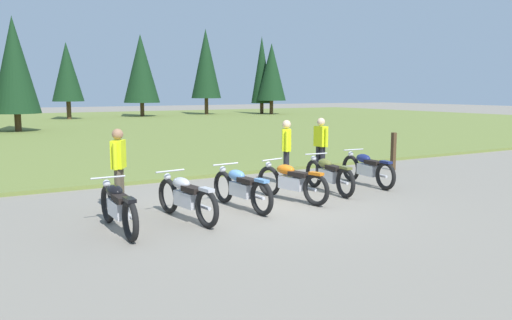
{
  "coord_description": "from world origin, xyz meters",
  "views": [
    {
      "loc": [
        -5.5,
        -9.0,
        2.42
      ],
      "look_at": [
        0.0,
        0.6,
        0.9
      ],
      "focal_mm": 35.67,
      "sensor_mm": 36.0,
      "label": 1
    }
  ],
  "objects": [
    {
      "name": "ground_plane",
      "position": [
        0.0,
        0.0,
        0.0
      ],
      "size": [
        140.0,
        140.0,
        0.0
      ],
      "primitive_type": "plane",
      "color": "gray"
    },
    {
      "name": "grass_moorland",
      "position": [
        0.0,
        25.75,
        0.05
      ],
      "size": [
        80.0,
        44.0,
        0.1
      ],
      "primitive_type": "cube",
      "color": "olive",
      "rests_on": "ground"
    },
    {
      "name": "motorcycle_black",
      "position": [
        -3.32,
        -0.41,
        0.44
      ],
      "size": [
        0.62,
        2.1,
        0.88
      ],
      "color": "black",
      "rests_on": "ground"
    },
    {
      "name": "motorcycle_silver",
      "position": [
        -2.0,
        -0.27,
        0.44
      ],
      "size": [
        0.66,
        2.09,
        0.88
      ],
      "color": "black",
      "rests_on": "ground"
    },
    {
      "name": "motorcycle_sky_blue",
      "position": [
        -0.68,
        0.03,
        0.44
      ],
      "size": [
        0.62,
        2.1,
        0.88
      ],
      "color": "black",
      "rests_on": "ground"
    },
    {
      "name": "motorcycle_orange",
      "position": [
        0.64,
        0.16,
        0.44
      ],
      "size": [
        0.75,
        2.07,
        0.88
      ],
      "color": "black",
      "rests_on": "ground"
    },
    {
      "name": "motorcycle_olive",
      "position": [
        1.95,
        0.51,
        0.44
      ],
      "size": [
        0.62,
        2.1,
        0.88
      ],
      "color": "black",
      "rests_on": "ground"
    },
    {
      "name": "motorcycle_navy",
      "position": [
        3.36,
        0.74,
        0.44
      ],
      "size": [
        0.62,
        2.1,
        0.88
      ],
      "color": "black",
      "rests_on": "ground"
    },
    {
      "name": "rider_in_hivis_vest",
      "position": [
        3.02,
        2.26,
        0.95
      ],
      "size": [
        0.25,
        0.55,
        1.67
      ],
      "color": "black",
      "rests_on": "ground"
    },
    {
      "name": "rider_with_back_turned",
      "position": [
        1.63,
        1.87,
        0.95
      ],
      "size": [
        0.37,
        0.49,
        1.67
      ],
      "color": "black",
      "rests_on": "ground"
    },
    {
      "name": "rider_near_row_end",
      "position": [
        -2.9,
        1.05,
        0.95
      ],
      "size": [
        0.37,
        0.49,
        1.67
      ],
      "color": "#4C4233",
      "rests_on": "ground"
    },
    {
      "name": "trail_marker_post",
      "position": [
        5.79,
        2.27,
        0.57
      ],
      "size": [
        0.12,
        0.12,
        1.15
      ],
      "primitive_type": "cube",
      "color": "#47331E",
      "rests_on": "ground"
    }
  ]
}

